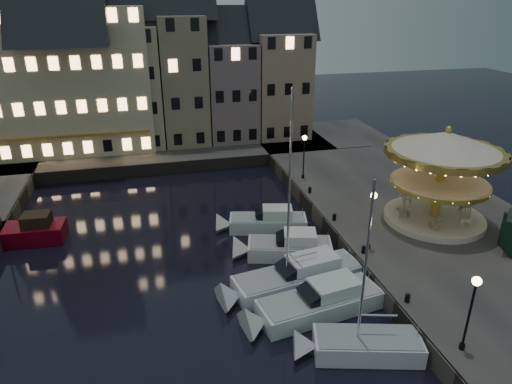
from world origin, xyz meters
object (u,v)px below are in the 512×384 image
object	(u,v)px
motorboat_b	(314,304)
streetlamp_b	(372,212)
bollard_a	(408,297)
motorboat_e	(263,222)
streetlamp_c	(304,151)
motorboat_a	(356,346)
bollard_c	(334,217)
streetlamp_d	(455,164)
bollard_b	(364,249)
motorboat_c	(293,278)
motorboat_d	(284,248)
bollard_d	(310,189)
streetlamp_a	(472,303)
red_fishing_boat	(20,234)
carousel	(444,160)

from	to	relation	value
motorboat_b	streetlamp_b	bearing A→B (deg)	37.38
bollard_a	motorboat_e	xyz separation A→B (m)	(-5.13, 12.69, -0.96)
streetlamp_c	bollard_a	bearing A→B (deg)	-91.76
motorboat_a	bollard_c	bearing A→B (deg)	72.41
streetlamp_b	bollard_c	xyz separation A→B (m)	(-0.60, 4.50, -2.41)
streetlamp_b	motorboat_a	world-z (taller)	motorboat_a
streetlamp_d	motorboat_b	size ratio (longest dim) A/B	0.49
streetlamp_b	bollard_b	world-z (taller)	streetlamp_b
motorboat_a	motorboat_c	xyz separation A→B (m)	(-1.34, 6.46, 0.14)
motorboat_b	motorboat_d	bearing A→B (deg)	88.44
motorboat_a	bollard_d	bearing A→B (deg)	77.65
bollard_a	motorboat_c	xyz separation A→B (m)	(-5.24, 4.66, -0.92)
bollard_a	streetlamp_a	bearing A→B (deg)	-81.47
streetlamp_c	bollard_c	distance (m)	9.34
streetlamp_a	bollard_a	world-z (taller)	streetlamp_a
streetlamp_b	streetlamp_c	xyz separation A→B (m)	(0.00, 13.50, 0.00)
motorboat_d	red_fishing_boat	distance (m)	19.94
streetlamp_a	motorboat_c	bearing A→B (deg)	124.01
streetlamp_c	motorboat_d	xyz separation A→B (m)	(-5.28, -11.03, -3.38)
motorboat_b	red_fishing_boat	distance (m)	22.91
bollard_a	red_fishing_boat	bearing A→B (deg)	146.98
streetlamp_b	motorboat_d	bearing A→B (deg)	154.92
bollard_c	streetlamp_d	bearing A→B (deg)	11.86
streetlamp_d	bollard_c	bearing A→B (deg)	-168.14
bollard_a	carousel	bearing A→B (deg)	49.37
streetlamp_b	motorboat_c	world-z (taller)	motorboat_c
motorboat_a	streetlamp_d	bearing A→B (deg)	43.13
bollard_d	motorboat_b	world-z (taller)	motorboat_b
motorboat_b	bollard_d	bearing A→B (deg)	71.07
red_fishing_boat	streetlamp_a	bearing A→B (deg)	-38.66
bollard_c	red_fishing_boat	size ratio (longest dim) A/B	0.08
streetlamp_a	motorboat_d	world-z (taller)	streetlamp_a
bollard_d	motorboat_d	bearing A→B (deg)	-121.86
streetlamp_d	bollard_c	distance (m)	12.40
red_fishing_boat	carousel	distance (m)	32.01
streetlamp_b	bollard_b	size ratio (longest dim) A/B	7.32
motorboat_d	carousel	distance (m)	13.30
bollard_a	motorboat_b	xyz separation A→B (m)	(-4.86, 1.83, -0.96)
motorboat_a	motorboat_e	distance (m)	14.54
streetlamp_b	bollard_d	world-z (taller)	streetlamp_b
streetlamp_b	streetlamp_d	distance (m)	13.29
bollard_c	motorboat_c	distance (m)	7.90
bollard_c	motorboat_b	size ratio (longest dim) A/B	0.07
bollard_a	carousel	xyz separation A→B (m)	(7.39, 8.61, 4.62)
motorboat_c	motorboat_e	size ratio (longest dim) A/B	1.77
motorboat_c	red_fishing_boat	size ratio (longest dim) A/B	1.84
bollard_b	motorboat_a	world-z (taller)	motorboat_a
bollard_a	motorboat_d	size ratio (longest dim) A/B	0.08
bollard_a	carousel	distance (m)	12.25
motorboat_d	motorboat_e	world-z (taller)	same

